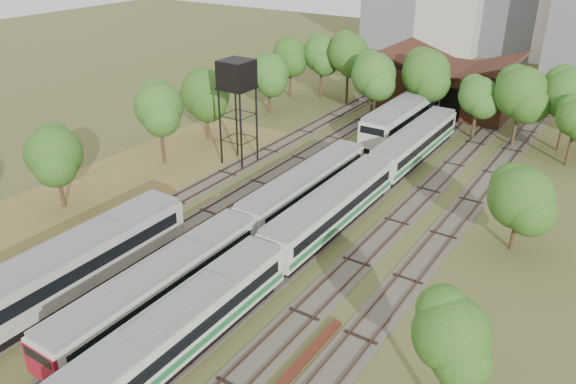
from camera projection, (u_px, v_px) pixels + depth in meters
The scene contains 13 objects.
ground at pixel (110, 378), 30.73m from camera, with size 240.00×240.00×0.00m, color #475123.
dry_grass_patch at pixel (38, 228), 45.63m from camera, with size 14.00×60.00×0.04m, color brown.
tracks at pixel (327, 202), 49.82m from camera, with size 24.60×80.00×0.19m.
railcar_red_set at pixel (243, 229), 41.96m from camera, with size 2.70×34.58×3.33m.
railcar_green_set at pixel (332, 209), 44.73m from camera, with size 2.80×52.08×3.45m.
railcar_rear at pixel (402, 118), 64.24m from camera, with size 3.27×16.08×4.05m.
old_grey_coach at pixel (71, 267), 36.77m from camera, with size 3.12×18.00×3.86m.
water_tower at pixel (237, 77), 54.21m from camera, with size 3.05×3.05×10.55m.
rail_pile_far at pixel (302, 362), 31.62m from camera, with size 0.52×8.37×0.27m, color #572519.
maintenance_shed at pixel (450, 86), 73.49m from camera, with size 16.45×11.55×7.58m.
tree_band_left at pixel (153, 112), 55.94m from camera, with size 7.68×63.89×8.47m.
tree_band_far at pixel (478, 81), 63.86m from camera, with size 48.60×10.97×9.47m.
tree_band_right at pixel (531, 190), 41.22m from camera, with size 5.19×42.15×7.08m.
Camera 1 is at (20.89, -13.99, 22.61)m, focal length 35.00 mm.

